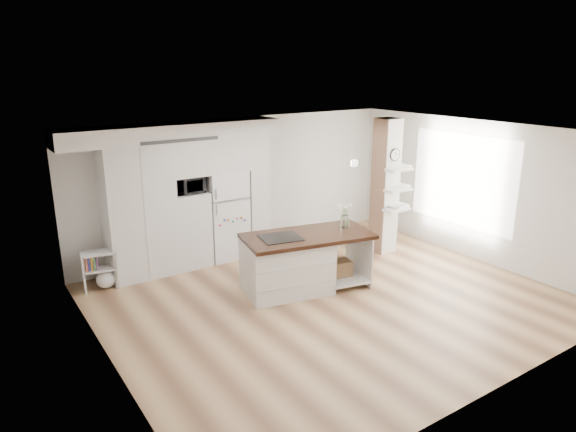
# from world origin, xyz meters

# --- Properties ---
(floor) EXTENTS (7.00, 6.00, 0.01)m
(floor) POSITION_xyz_m (0.00, 0.00, 0.00)
(floor) COLOR tan
(floor) RESTS_ON ground
(room) EXTENTS (7.04, 6.04, 2.72)m
(room) POSITION_xyz_m (0.00, 0.00, 1.86)
(room) COLOR white
(room) RESTS_ON ground
(cabinet_wall) EXTENTS (4.00, 0.71, 2.70)m
(cabinet_wall) POSITION_xyz_m (-1.45, 2.67, 1.51)
(cabinet_wall) COLOR silver
(cabinet_wall) RESTS_ON floor
(refrigerator) EXTENTS (0.78, 0.69, 1.75)m
(refrigerator) POSITION_xyz_m (-0.53, 2.68, 0.88)
(refrigerator) COLOR white
(refrigerator) RESTS_ON floor
(column) EXTENTS (0.69, 0.90, 2.70)m
(column) POSITION_xyz_m (2.38, 1.13, 1.35)
(column) COLOR silver
(column) RESTS_ON floor
(window) EXTENTS (0.00, 2.40, 2.40)m
(window) POSITION_xyz_m (3.48, 0.30, 1.50)
(window) COLOR white
(window) RESTS_ON room
(pendant_light) EXTENTS (0.12, 0.12, 0.10)m
(pendant_light) POSITION_xyz_m (1.70, 0.15, 2.12)
(pendant_light) COLOR white
(pendant_light) RESTS_ON room
(kitchen_island) EXTENTS (2.30, 1.43, 1.53)m
(kitchen_island) POSITION_xyz_m (-0.30, 0.63, 0.50)
(kitchen_island) COLOR silver
(kitchen_island) RESTS_ON floor
(bookshelf) EXTENTS (0.60, 0.40, 0.67)m
(bookshelf) POSITION_xyz_m (-2.98, 2.50, 0.29)
(bookshelf) COLOR silver
(bookshelf) RESTS_ON floor
(floor_plant_a) EXTENTS (0.30, 0.25, 0.51)m
(floor_plant_a) POSITION_xyz_m (2.57, 1.36, 0.25)
(floor_plant_a) COLOR #4A7F33
(floor_plant_a) RESTS_ON floor
(floor_plant_b) EXTENTS (0.32, 0.32, 0.47)m
(floor_plant_b) POSITION_xyz_m (2.02, 1.99, 0.23)
(floor_plant_b) COLOR #4A7F33
(floor_plant_b) RESTS_ON floor
(microwave) EXTENTS (0.54, 0.37, 0.30)m
(microwave) POSITION_xyz_m (-1.27, 2.62, 1.57)
(microwave) COLOR #2D2D2D
(microwave) RESTS_ON cabinet_wall
(shelf_plant) EXTENTS (0.27, 0.23, 0.30)m
(shelf_plant) POSITION_xyz_m (2.63, 1.30, 1.52)
(shelf_plant) COLOR #4A7F33
(shelf_plant) RESTS_ON column
(decor_bowl) EXTENTS (0.22, 0.22, 0.05)m
(decor_bowl) POSITION_xyz_m (2.30, 0.90, 1.00)
(decor_bowl) COLOR white
(decor_bowl) RESTS_ON column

